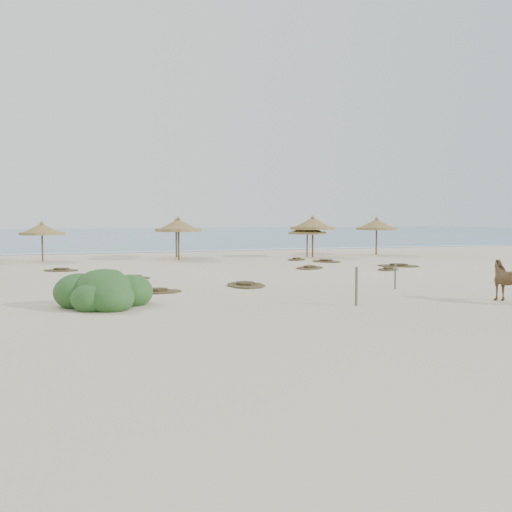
# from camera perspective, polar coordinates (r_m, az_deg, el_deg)

# --- Properties ---
(ground) EXTENTS (160.00, 160.00, 0.00)m
(ground) POSITION_cam_1_polar(r_m,az_deg,el_deg) (24.09, 2.38, -3.16)
(ground) COLOR beige
(ground) RESTS_ON ground
(ocean) EXTENTS (200.00, 100.00, 0.01)m
(ocean) POSITION_cam_1_polar(r_m,az_deg,el_deg) (97.77, -13.41, 2.13)
(ocean) COLOR #2A597F
(ocean) RESTS_ON ground
(foam_line) EXTENTS (70.00, 0.60, 0.01)m
(foam_line) POSITION_cam_1_polar(r_m,az_deg,el_deg) (49.18, -8.42, 0.46)
(foam_line) COLOR white
(foam_line) RESTS_ON ground
(palapa_1) EXTENTS (3.49, 3.49, 2.71)m
(palapa_1) POSITION_cam_1_polar(r_m,az_deg,el_deg) (40.40, -20.62, 2.47)
(palapa_1) COLOR brown
(palapa_1) RESTS_ON ground
(palapa_2) EXTENTS (4.02, 4.02, 2.90)m
(palapa_2) POSITION_cam_1_polar(r_m,az_deg,el_deg) (41.83, -7.99, 2.93)
(palapa_2) COLOR brown
(palapa_2) RESTS_ON ground
(palapa_3) EXTENTS (3.53, 3.53, 3.02)m
(palapa_3) POSITION_cam_1_polar(r_m,az_deg,el_deg) (39.52, -7.76, 3.01)
(palapa_3) COLOR brown
(palapa_3) RESTS_ON ground
(palapa_4) EXTENTS (3.17, 3.17, 2.61)m
(palapa_4) POSITION_cam_1_polar(r_m,az_deg,el_deg) (41.82, 5.15, 2.64)
(palapa_4) COLOR brown
(palapa_4) RESTS_ON ground
(palapa_5) EXTENTS (4.08, 4.08, 3.12)m
(palapa_5) POSITION_cam_1_polar(r_m,az_deg,el_deg) (41.91, 5.70, 3.18)
(palapa_5) COLOR brown
(palapa_5) RESTS_ON ground
(palapa_6) EXTENTS (3.45, 3.45, 3.00)m
(palapa_6) POSITION_cam_1_polar(r_m,az_deg,el_deg) (45.04, 11.97, 3.05)
(palapa_6) COLOR brown
(palapa_6) RESTS_ON ground
(horse) EXTENTS (1.08, 1.85, 1.47)m
(horse) POSITION_cam_1_polar(r_m,az_deg,el_deg) (21.86, 24.26, -2.31)
(horse) COLOR olive
(horse) RESTS_ON ground
(fence_post_near) EXTENTS (0.12, 0.12, 1.30)m
(fence_post_near) POSITION_cam_1_polar(r_m,az_deg,el_deg) (19.45, 10.00, -3.00)
(fence_post_near) COLOR #6C6151
(fence_post_near) RESTS_ON ground
(fence_post_far) EXTENTS (0.09, 0.09, 1.08)m
(fence_post_far) POSITION_cam_1_polar(r_m,az_deg,el_deg) (24.15, 13.75, -1.97)
(fence_post_far) COLOR #6C6151
(fence_post_far) RESTS_ON ground
(bush) EXTENTS (3.26, 2.87, 1.46)m
(bush) POSITION_cam_1_polar(r_m,az_deg,el_deg) (19.56, -14.93, -3.54)
(bush) COLOR #316029
(bush) RESTS_ON ground
(scrub_1) EXTENTS (3.18, 3.01, 0.16)m
(scrub_1) POSITION_cam_1_polar(r_m,az_deg,el_deg) (27.54, -14.23, -2.27)
(scrub_1) COLOR #504123
(scrub_1) RESTS_ON ground
(scrub_2) EXTENTS (1.86, 1.64, 0.16)m
(scrub_2) POSITION_cam_1_polar(r_m,az_deg,el_deg) (28.10, -12.04, -2.11)
(scrub_2) COLOR #504123
(scrub_2) RESTS_ON ground
(scrub_3) EXTENTS (2.55, 2.58, 0.16)m
(scrub_3) POSITION_cam_1_polar(r_m,az_deg,el_deg) (32.94, 5.40, -1.16)
(scrub_3) COLOR #504123
(scrub_3) RESTS_ON ground
(scrub_4) EXTENTS (1.92, 1.87, 0.16)m
(scrub_4) POSITION_cam_1_polar(r_m,az_deg,el_deg) (32.66, 13.06, -1.29)
(scrub_4) COLOR #504123
(scrub_4) RESTS_ON ground
(scrub_5) EXTENTS (2.95, 2.81, 0.16)m
(scrub_5) POSITION_cam_1_polar(r_m,az_deg,el_deg) (35.18, 14.06, -0.93)
(scrub_5) COLOR #504123
(scrub_5) RESTS_ON ground
(scrub_6) EXTENTS (2.30, 1.94, 0.16)m
(scrub_6) POSITION_cam_1_polar(r_m,az_deg,el_deg) (33.07, -18.91, -1.34)
(scrub_6) COLOR #504123
(scrub_6) RESTS_ON ground
(scrub_7) EXTENTS (2.15, 2.57, 0.16)m
(scrub_7) POSITION_cam_1_polar(r_m,az_deg,el_deg) (37.77, 7.03, -0.51)
(scrub_7) COLOR #504123
(scrub_7) RESTS_ON ground
(scrub_9) EXTENTS (1.71, 2.54, 0.16)m
(scrub_9) POSITION_cam_1_polar(r_m,az_deg,el_deg) (24.63, -1.05, -2.88)
(scrub_9) COLOR #504123
(scrub_9) RESTS_ON ground
(scrub_10) EXTENTS (2.00, 2.12, 0.16)m
(scrub_10) POSITION_cam_1_polar(r_m,az_deg,el_deg) (39.16, 4.08, -0.33)
(scrub_10) COLOR #504123
(scrub_10) RESTS_ON ground
(scrub_11) EXTENTS (2.00, 1.35, 0.16)m
(scrub_11) POSITION_cam_1_polar(r_m,az_deg,el_deg) (22.85, -9.87, -3.48)
(scrub_11) COLOR #504123
(scrub_11) RESTS_ON ground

